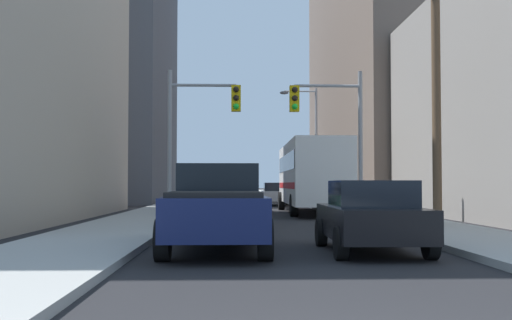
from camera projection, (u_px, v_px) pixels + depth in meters
sidewalk_left at (194, 199)px, 54.60m from camera, size 3.05×160.00×0.15m
sidewalk_right at (303, 199)px, 54.93m from camera, size 3.05×160.00×0.15m
city_bus at (311, 174)px, 30.85m from camera, size 2.71×11.54×3.40m
pickup_truck_navy at (217, 208)px, 13.61m from camera, size 2.20×5.42×1.90m
cargo_van_blue at (225, 187)px, 32.71m from camera, size 2.16×5.23×2.26m
sedan_black at (371, 216)px, 13.26m from camera, size 1.95×4.23×1.52m
sedan_white at (226, 205)px, 19.89m from camera, size 1.95×4.21×1.52m
sedan_green at (224, 200)px, 26.48m from camera, size 1.95×4.22×1.52m
sedan_silver at (276, 194)px, 41.79m from camera, size 1.95×4.21×1.52m
traffic_signal_near_left at (200, 120)px, 25.04m from camera, size 2.93×0.44×6.00m
traffic_signal_near_right at (330, 120)px, 25.22m from camera, size 2.95×0.44×6.00m
utility_pole_right at (436, 76)px, 19.64m from camera, size 2.20×0.28×9.12m
street_lamp_right at (310, 135)px, 39.56m from camera, size 2.39×0.32×7.50m
building_left_mid_office at (68, 79)px, 50.59m from camera, size 15.91×18.03×19.86m
building_right_mid_block at (462, 57)px, 50.57m from camera, size 21.22×29.76×23.44m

